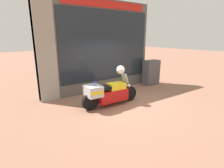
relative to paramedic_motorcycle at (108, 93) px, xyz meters
name	(u,v)px	position (x,y,z in m)	size (l,w,h in m)	color
ground_plane	(124,102)	(0.79, -0.02, -0.51)	(60.00, 60.00, 0.00)	#8E604C
shop_building	(92,47)	(0.44, 1.97, 1.58)	(5.64, 0.55, 4.17)	#56514C
window_display	(104,80)	(1.08, 2.00, -0.05)	(4.44, 0.30, 1.94)	slate
paramedic_motorcycle	(108,93)	(0.00, 0.00, 0.00)	(2.39, 0.66, 1.18)	black
utility_cabinet	(151,72)	(3.69, 1.31, 0.15)	(0.89, 0.48, 1.33)	#4C4C51
white_helmet	(121,70)	(0.58, -0.02, 0.83)	(0.32, 0.32, 0.32)	white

